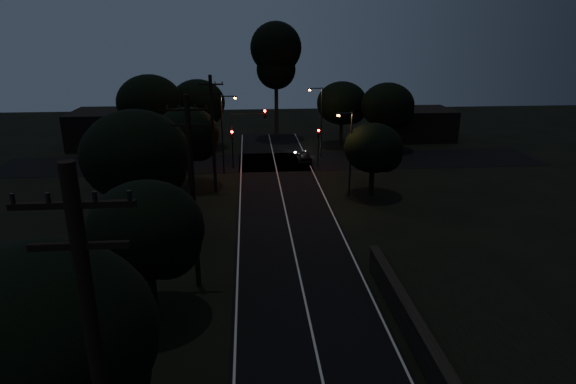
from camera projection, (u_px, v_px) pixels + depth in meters
road_surface at (282, 193)px, 43.85m from camera, size 60.00×70.00×0.03m
utility_pole_mid at (193, 191)px, 26.33m from camera, size 2.20×0.30×11.00m
utility_pole_far at (213, 133)px, 42.45m from camera, size 2.20×0.30×10.50m
tree_left_a at (48, 347)px, 13.78m from camera, size 6.75×6.75×8.54m
tree_left_b at (150, 233)px, 23.58m from camera, size 5.71×5.71×7.26m
tree_left_c at (139, 158)px, 32.40m from camera, size 7.26×7.26×9.18m
tree_left_d at (189, 136)px, 44.25m from camera, size 5.92×5.92×7.51m
tree_far_nw at (200, 104)px, 59.11m from camera, size 6.67×6.67×8.44m
tree_far_w at (152, 104)px, 54.72m from camera, size 7.37×7.37×9.40m
tree_far_ne at (344, 104)px, 60.61m from camera, size 6.35×6.35×8.04m
tree_far_e at (389, 107)px, 58.14m from camera, size 6.43×6.43×8.15m
tree_right_a at (376, 149)px, 41.99m from camera, size 5.12×5.12×6.50m
tall_pine at (276, 55)px, 62.95m from camera, size 6.70×6.70×15.23m
building_left at (114, 128)px, 61.29m from camera, size 10.00×8.00×4.40m
building_right at (417, 124)px, 65.43m from camera, size 9.00×7.00×4.00m
signal_left at (232, 142)px, 50.95m from camera, size 0.28×0.35×4.10m
signal_right at (318, 140)px, 51.67m from camera, size 0.28×0.35×4.10m
signal_mast at (248, 128)px, 50.61m from camera, size 3.70×0.35×6.25m
streetlight_a at (224, 129)px, 48.44m from camera, size 1.66×0.26×8.00m
streetlight_b at (320, 117)px, 54.94m from camera, size 1.66×0.26×8.00m
streetlight_c at (349, 148)px, 41.86m from camera, size 1.46×0.26×7.50m
car at (303, 156)px, 54.08m from camera, size 1.79×3.89×1.29m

